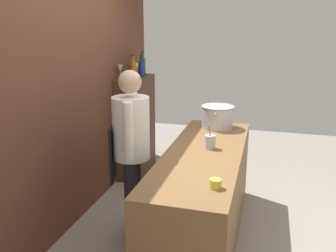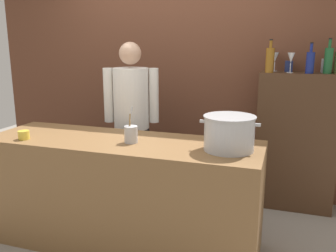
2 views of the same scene
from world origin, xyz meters
name	(u,v)px [view 2 (image 2 of 2)]	position (x,y,z in m)	size (l,w,h in m)	color
ground_plane	(124,242)	(0.00, 0.00, 0.00)	(8.00, 8.00, 0.00)	gray
brick_back_panel	(174,56)	(0.00, 1.40, 1.50)	(4.40, 0.10, 3.00)	brown
prep_counter	(123,193)	(0.00, 0.00, 0.45)	(2.21, 0.70, 0.90)	brown
bar_cabinet	(296,142)	(1.34, 1.19, 0.69)	(0.76, 0.32, 1.37)	#472D1C
chef	(132,115)	(-0.20, 0.65, 0.96)	(0.51, 0.39, 1.66)	black
stockpot_large	(229,133)	(0.85, 0.00, 1.03)	(0.43, 0.37, 0.25)	#B7BABF
utensil_crock	(131,134)	(0.10, -0.04, 0.97)	(0.10, 0.10, 0.28)	#B7BABF
butter_jar	(24,135)	(-0.75, -0.22, 0.93)	(0.09, 0.09, 0.07)	yellow
wine_bottle_amber	(270,60)	(1.05, 1.09, 1.50)	(0.08, 0.08, 0.31)	#8C5919
wine_bottle_cobalt	(310,62)	(1.41, 1.12, 1.48)	(0.07, 0.07, 0.28)	navy
wine_bottle_green	(328,60)	(1.56, 1.15, 1.50)	(0.08, 0.08, 0.32)	#1E592D
wine_glass_short	(291,59)	(1.24, 1.13, 1.51)	(0.07, 0.07, 0.19)	silver
wine_glass_tall	(275,58)	(1.09, 1.28, 1.51)	(0.07, 0.07, 0.19)	silver
spice_tin_navy	(289,66)	(1.22, 1.25, 1.43)	(0.07, 0.07, 0.11)	navy
spice_tin_silver	(326,66)	(1.56, 1.26, 1.44)	(0.09, 0.09, 0.13)	#B2B2B7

